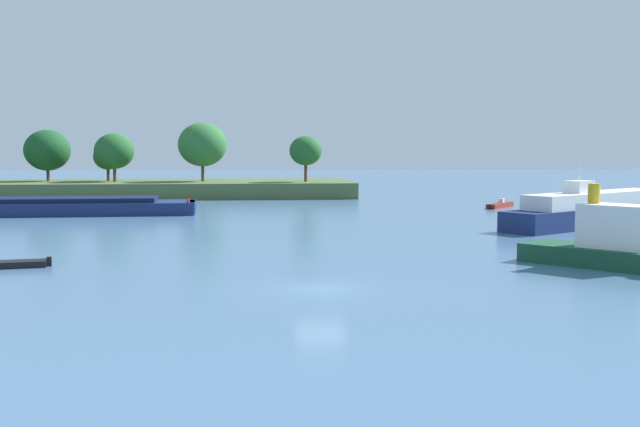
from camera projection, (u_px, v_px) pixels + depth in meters
ground_plane at (320, 289)px, 38.59m from camera, size 400.00×400.00×0.00m
treeline_island at (102, 177)px, 109.62m from camera, size 69.64×17.93×10.58m
tugboat at (625, 247)px, 45.09m from camera, size 10.49×11.06×4.94m
cargo_barge at (8, 206)px, 79.87m from camera, size 37.40×7.50×5.93m
small_motorboat at (500, 205)px, 90.17m from camera, size 4.66×5.33×1.04m
white_riverboat at (597, 210)px, 69.70m from camera, size 21.69×16.12×5.56m
channel_buoy_red at (188, 207)px, 80.49m from camera, size 0.70×0.70×1.90m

